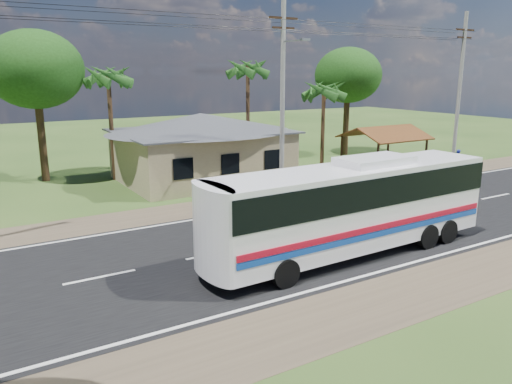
# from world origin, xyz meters

# --- Properties ---
(ground) EXTENTS (120.00, 120.00, 0.00)m
(ground) POSITION_xyz_m (0.00, 0.00, 0.00)
(ground) COLOR #284619
(ground) RESTS_ON ground
(road) EXTENTS (120.00, 16.00, 0.03)m
(road) POSITION_xyz_m (0.00, 0.00, 0.01)
(road) COLOR black
(road) RESTS_ON ground
(house) EXTENTS (12.40, 10.00, 5.00)m
(house) POSITION_xyz_m (1.00, 13.00, 2.64)
(house) COLOR tan
(house) RESTS_ON ground
(waiting_shed) EXTENTS (5.20, 4.48, 3.35)m
(waiting_shed) POSITION_xyz_m (13.00, 8.50, 2.73)
(waiting_shed) COLOR #332112
(waiting_shed) RESTS_ON ground
(concrete_barrier) EXTENTS (7.00, 0.30, 0.90)m
(concrete_barrier) POSITION_xyz_m (12.00, 5.60, 0.45)
(concrete_barrier) COLOR #9E9E99
(concrete_barrier) RESTS_ON ground
(utility_poles) EXTENTS (32.80, 2.22, 11.00)m
(utility_poles) POSITION_xyz_m (2.67, 6.49, 5.77)
(utility_poles) COLOR #9E9E99
(utility_poles) RESTS_ON ground
(palm_near) EXTENTS (2.80, 2.80, 6.70)m
(palm_near) POSITION_xyz_m (9.50, 11.00, 5.71)
(palm_near) COLOR #47301E
(palm_near) RESTS_ON ground
(palm_mid) EXTENTS (2.80, 2.80, 8.20)m
(palm_mid) POSITION_xyz_m (6.00, 15.50, 7.16)
(palm_mid) COLOR #47301E
(palm_mid) RESTS_ON ground
(palm_far) EXTENTS (2.80, 2.80, 7.70)m
(palm_far) POSITION_xyz_m (-4.00, 16.00, 6.68)
(palm_far) COLOR #47301E
(palm_far) RESTS_ON ground
(tree_behind_house) EXTENTS (6.00, 6.00, 9.61)m
(tree_behind_house) POSITION_xyz_m (-8.00, 18.00, 7.12)
(tree_behind_house) COLOR #47301E
(tree_behind_house) RESTS_ON ground
(tree_behind_shed) EXTENTS (5.60, 5.60, 9.02)m
(tree_behind_shed) POSITION_xyz_m (16.00, 16.00, 6.68)
(tree_behind_shed) COLOR #47301E
(tree_behind_shed) RESTS_ON ground
(coach_bus) EXTENTS (12.31, 2.90, 3.80)m
(coach_bus) POSITION_xyz_m (0.14, -2.74, 2.17)
(coach_bus) COLOR white
(coach_bus) RESTS_ON ground
(motorcycle) EXTENTS (1.79, 1.11, 0.89)m
(motorcycle) POSITION_xyz_m (7.28, 5.43, 0.44)
(motorcycle) COLOR black
(motorcycle) RESTS_ON ground
(person) EXTENTS (0.65, 0.52, 1.56)m
(person) POSITION_xyz_m (18.11, 6.23, 0.78)
(person) COLOR navy
(person) RESTS_ON ground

